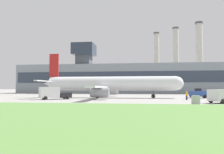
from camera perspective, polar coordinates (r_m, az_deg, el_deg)
The scene contains 12 objects.
ground_plane at distance 47.76m, azimuth 1.33°, elevation -5.41°, with size 400.00×400.00×0.00m, color #999691.
grass_strip at distance 12.31m, azimuth -18.14°, elevation -12.93°, with size 240.00×37.00×0.06m.
terminal_building at distance 82.59m, azimuth 3.19°, elevation -0.27°, with size 83.29×11.44×19.15m.
smokestack_left at distance 115.50m, azimuth 11.59°, elevation 3.94°, with size 3.00×3.00×30.85m.
smokestack_right at distance 114.26m, azimuth 16.39°, elevation 4.49°, with size 3.20×3.20×32.51m.
smokestack_far at distance 115.41m, azimuth 21.88°, elevation 5.01°, with size 3.69×3.69×34.47m.
airplane at distance 47.13m, azimuth -0.71°, elevation -1.85°, with size 30.39×28.66×9.77m.
pushback_tug at distance 49.64m, azimuth 21.55°, elevation -4.06°, with size 3.88×3.09×2.02m.
baggage_truck at distance 34.92m, azimuth 27.02°, elevation -4.52°, with size 5.11×4.16×1.94m.
fuel_truck at distance 42.38m, azimuth -15.16°, elevation -4.10°, with size 5.95×5.15×2.33m.
ground_crew_person at distance 41.39m, azimuth 18.93°, elevation -4.53°, with size 0.49×0.49×1.62m.
utility_cabinet at distance 31.09m, azimuth 21.02°, elevation -5.60°, with size 1.00×0.61×1.17m.
Camera 1 is at (5.23, -47.42, 2.24)m, focal length 35.00 mm.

